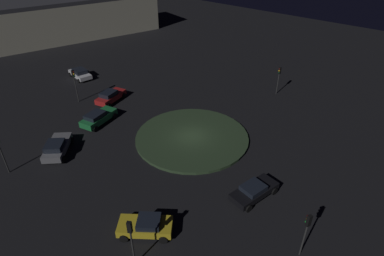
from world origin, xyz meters
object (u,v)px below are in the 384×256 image
at_px(car_green, 98,117).
at_px(car_yellow, 146,226).
at_px(store_building, 75,17).
at_px(car_black, 254,191).
at_px(car_white, 80,73).
at_px(traffic_light_southwest, 131,235).
at_px(car_red, 110,96).
at_px(car_grey, 57,147).
at_px(traffic_light_east, 279,75).
at_px(traffic_light_south, 307,227).
at_px(traffic_light_north, 74,80).

distance_m(car_green, car_yellow, 17.46).
relative_size(car_yellow, store_building, 0.12).
relative_size(car_black, store_building, 0.13).
distance_m(car_white, traffic_light_southwest, 34.44).
height_order(car_yellow, store_building, store_building).
relative_size(car_green, car_white, 1.04).
bearing_deg(car_red, car_grey, -168.45).
relative_size(car_grey, car_black, 0.97).
bearing_deg(traffic_light_east, car_red, -37.29).
height_order(car_red, traffic_light_east, traffic_light_east).
relative_size(car_green, traffic_light_south, 1.24).
distance_m(car_green, traffic_light_southwest, 19.83).
distance_m(car_red, traffic_light_south, 29.55).
height_order(traffic_light_south, store_building, store_building).
relative_size(car_red, store_building, 0.14).
bearing_deg(car_grey, traffic_light_southwest, -146.01).
xyz_separation_m(traffic_light_southwest, traffic_light_east, (29.93, 5.82, -0.19)).
height_order(car_green, car_red, car_red).
relative_size(car_grey, car_green, 0.93).
bearing_deg(car_white, car_yellow, 164.59).
height_order(traffic_light_east, store_building, store_building).
distance_m(car_grey, traffic_light_east, 28.78).
relative_size(car_grey, car_yellow, 1.06).
relative_size(traffic_light_north, traffic_light_east, 1.13).
distance_m(car_red, traffic_light_north, 4.84).
xyz_separation_m(car_red, car_yellow, (-11.08, -19.55, -0.08)).
bearing_deg(car_red, car_green, -156.37).
relative_size(car_white, car_yellow, 1.10).
bearing_deg(car_grey, car_yellow, -138.03).
bearing_deg(car_black, traffic_light_north, -79.24).
bearing_deg(car_black, store_building, -96.70).
bearing_deg(traffic_light_north, car_grey, -53.28).
relative_size(car_grey, traffic_light_east, 1.16).
bearing_deg(traffic_light_southwest, car_green, 35.16).
xyz_separation_m(car_grey, traffic_light_southwest, (-2.93, -15.61, 2.16)).
bearing_deg(store_building, traffic_light_southwest, 75.31).
height_order(car_red, car_yellow, car_red).
bearing_deg(car_yellow, car_red, -68.69).
bearing_deg(store_building, traffic_light_south, 85.47).
height_order(car_white, traffic_light_north, traffic_light_north).
bearing_deg(car_green, car_yellow, -126.66).
relative_size(car_red, traffic_light_southwest, 1.13).
bearing_deg(car_yellow, car_grey, -41.78).
relative_size(car_white, store_building, 0.13).
bearing_deg(car_grey, car_red, -18.22).
distance_m(car_green, traffic_light_east, 23.95).
distance_m(car_grey, car_white, 19.50).
bearing_deg(traffic_light_east, car_yellow, 14.19).
height_order(car_black, traffic_light_south, traffic_light_south).
bearing_deg(car_yellow, car_black, -154.11).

